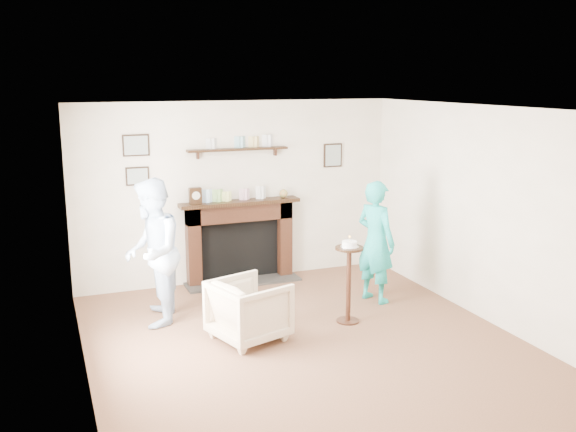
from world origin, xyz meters
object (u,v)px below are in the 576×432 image
object	(u,v)px
woman	(374,300)
pedestal_table	(349,269)
armchair	(249,339)
man	(155,323)

from	to	relation	value
woman	pedestal_table	size ratio (longest dim) A/B	1.50
armchair	pedestal_table	size ratio (longest dim) A/B	0.71
man	pedestal_table	world-z (taller)	pedestal_table
man	pedestal_table	bearing A→B (deg)	83.69
woman	man	bearing A→B (deg)	64.45
armchair	woman	xyz separation A→B (m)	(1.88, 0.61, 0.00)
armchair	pedestal_table	distance (m)	1.39
man	woman	distance (m)	2.77
man	pedestal_table	distance (m)	2.34
pedestal_table	man	bearing A→B (deg)	159.59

